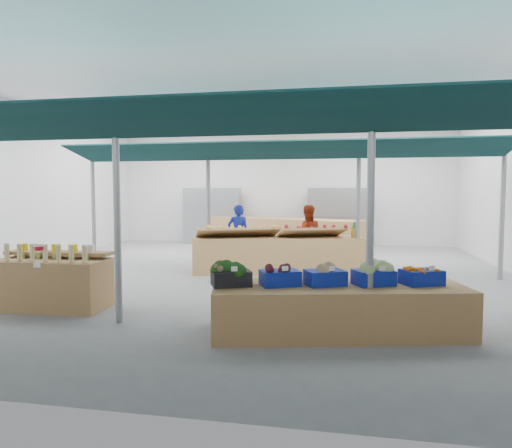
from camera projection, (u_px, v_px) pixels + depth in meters
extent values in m
plane|color=slate|center=(245.00, 275.00, 10.32)|extent=(13.00, 13.00, 0.00)
plane|color=silver|center=(245.00, 86.00, 10.02)|extent=(13.00, 13.00, 0.00)
plane|color=silver|center=(282.00, 186.00, 16.54)|extent=(12.00, 0.00, 12.00)
plane|color=silver|center=(8.00, 183.00, 11.28)|extent=(0.00, 13.00, 13.00)
cylinder|color=gray|center=(93.00, 207.00, 11.44)|extent=(0.10, 0.10, 3.00)
cylinder|color=gray|center=(117.00, 219.00, 6.48)|extent=(0.10, 0.10, 3.00)
cylinder|color=gray|center=(208.00, 208.00, 10.89)|extent=(0.10, 0.10, 3.00)
cylinder|color=gray|center=(370.00, 222.00, 5.83)|extent=(0.10, 0.10, 3.00)
cylinder|color=gray|center=(358.00, 209.00, 10.24)|extent=(0.10, 0.10, 3.00)
cylinder|color=gray|center=(503.00, 210.00, 9.69)|extent=(0.10, 0.10, 3.00)
cylinder|color=gray|center=(237.00, 119.00, 6.06)|extent=(10.00, 0.06, 0.06)
cylinder|color=gray|center=(281.00, 150.00, 10.47)|extent=(10.00, 0.06, 0.06)
cube|color=#0A2B2A|center=(224.00, 116.00, 5.43)|extent=(9.50, 1.28, 0.30)
cube|color=#0A2B2A|center=(247.00, 131.00, 6.70)|extent=(9.50, 1.28, 0.30)
cube|color=#0A2B2A|center=(277.00, 150.00, 9.84)|extent=(9.50, 1.28, 0.30)
cube|color=#0A2B2A|center=(285.00, 155.00, 11.11)|extent=(9.50, 1.28, 0.30)
cube|color=#B23F33|center=(212.00, 216.00, 16.59)|extent=(2.00, 0.50, 2.00)
cube|color=#B23F33|center=(338.00, 218.00, 15.76)|extent=(2.00, 0.50, 2.00)
cube|color=olive|center=(51.00, 284.00, 7.35)|extent=(1.81, 0.86, 0.79)
cube|color=#997247|center=(59.00, 253.00, 7.56)|extent=(1.80, 0.41, 0.06)
cube|color=olive|center=(339.00, 309.00, 6.07)|extent=(3.48, 1.79, 0.65)
cube|color=olive|center=(278.00, 255.00, 10.64)|extent=(3.99, 1.65, 0.83)
cube|color=olive|center=(281.00, 233.00, 15.32)|extent=(5.58, 3.11, 1.00)
imported|color=navy|center=(238.00, 234.00, 11.91)|extent=(0.63, 0.47, 1.55)
imported|color=#982D12|center=(307.00, 236.00, 11.58)|extent=(0.85, 0.72, 1.55)
cube|color=black|center=(231.00, 278.00, 6.00)|extent=(0.60, 0.53, 0.20)
cube|color=white|center=(234.00, 269.00, 5.77)|extent=(0.08, 0.04, 0.06)
cube|color=#0D2092|center=(280.00, 278.00, 6.02)|extent=(0.60, 0.53, 0.20)
cube|color=white|center=(285.00, 269.00, 5.79)|extent=(0.08, 0.04, 0.06)
cube|color=#0D2092|center=(325.00, 278.00, 6.04)|extent=(0.60, 0.53, 0.20)
cube|color=white|center=(332.00, 268.00, 5.81)|extent=(0.08, 0.04, 0.06)
cube|color=#0D2092|center=(373.00, 277.00, 6.05)|extent=(0.60, 0.53, 0.20)
cube|color=white|center=(382.00, 268.00, 5.83)|extent=(0.08, 0.04, 0.06)
cube|color=#0D2092|center=(421.00, 277.00, 6.07)|extent=(0.60, 0.53, 0.20)
cube|color=white|center=(432.00, 268.00, 5.85)|extent=(0.08, 0.04, 0.06)
sphere|color=brown|center=(220.00, 269.00, 5.87)|extent=(0.09, 0.09, 0.09)
sphere|color=brown|center=(216.00, 266.00, 5.86)|extent=(0.06, 0.06, 0.06)
cylinder|color=#B40C22|center=(39.00, 248.00, 6.29)|extent=(0.12, 0.12, 0.05)
cube|color=white|center=(37.00, 265.00, 6.25)|extent=(0.10, 0.01, 0.07)
cube|color=#997247|center=(238.00, 232.00, 10.50)|extent=(2.02, 1.34, 0.26)
cube|color=#997247|center=(312.00, 232.00, 10.51)|extent=(1.65, 1.19, 0.26)
cylinder|color=#8C6019|center=(354.00, 233.00, 10.52)|extent=(0.14, 0.14, 0.22)
cone|color=#26661E|center=(354.00, 225.00, 10.51)|extent=(0.12, 0.12, 0.18)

